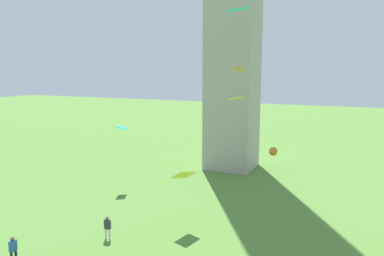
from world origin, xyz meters
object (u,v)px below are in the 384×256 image
(kite_flying_1, at_px, (239,69))
(kite_flying_5, at_px, (238,9))
(kite_flying_0, at_px, (272,151))
(kite_flying_2, at_px, (122,128))
(person_2, at_px, (13,249))
(kite_flying_7, at_px, (184,175))
(kite_flying_6, at_px, (236,98))
(person_1, at_px, (107,227))

(kite_flying_1, xyz_separation_m, kite_flying_5, (3.93, -13.28, 2.87))
(kite_flying_0, distance_m, kite_flying_2, 13.93)
(person_2, xyz_separation_m, kite_flying_7, (6.79, 8.67, 2.89))
(kite_flying_7, bearing_deg, kite_flying_1, 6.20)
(kite_flying_5, relative_size, kite_flying_6, 0.84)
(kite_flying_0, relative_size, kite_flying_1, 0.99)
(kite_flying_1, relative_size, kite_flying_2, 0.90)
(kite_flying_1, xyz_separation_m, kite_flying_2, (-10.78, -1.82, -5.42))
(kite_flying_0, height_order, kite_flying_2, kite_flying_2)
(kite_flying_1, bearing_deg, kite_flying_5, -119.68)
(kite_flying_5, xyz_separation_m, kite_flying_7, (-5.32, 5.17, -10.14))
(kite_flying_1, xyz_separation_m, kite_flying_6, (0.86, -3.61, -2.18))
(kite_flying_6, bearing_deg, kite_flying_0, -31.54)
(kite_flying_5, height_order, kite_flying_7, kite_flying_5)
(kite_flying_7, bearing_deg, person_2, 157.88)
(kite_flying_1, xyz_separation_m, kite_flying_7, (-1.40, -8.12, -7.26))
(kite_flying_0, xyz_separation_m, kite_flying_2, (-13.72, -1.92, 1.42))
(kite_flying_1, height_order, kite_flying_5, kite_flying_5)
(kite_flying_5, bearing_deg, kite_flying_0, -173.25)
(person_1, relative_size, kite_flying_5, 1.40)
(person_1, xyz_separation_m, person_2, (-3.07, -4.77, 0.02))
(kite_flying_0, relative_size, kite_flying_2, 0.89)
(person_2, bearing_deg, kite_flying_5, 96.27)
(person_2, xyz_separation_m, kite_flying_2, (-2.59, 14.97, 4.74))
(kite_flying_2, bearing_deg, person_1, -174.40)
(kite_flying_0, relative_size, kite_flying_6, 0.91)
(kite_flying_1, height_order, kite_flying_7, kite_flying_1)
(kite_flying_1, relative_size, kite_flying_7, 0.77)
(person_2, distance_m, kite_flying_5, 18.13)
(person_2, relative_size, kite_flying_2, 1.18)
(kite_flying_0, relative_size, kite_flying_7, 0.76)
(kite_flying_0, xyz_separation_m, kite_flying_7, (-4.34, -8.22, -0.43))
(person_2, height_order, kite_flying_6, kite_flying_6)
(kite_flying_5, bearing_deg, person_1, -95.41)
(kite_flying_6, bearing_deg, person_1, 142.40)
(kite_flying_5, relative_size, kite_flying_7, 0.71)
(kite_flying_6, bearing_deg, kite_flying_1, 11.22)
(person_2, bearing_deg, kite_flying_6, 135.67)
(kite_flying_0, bearing_deg, person_2, -119.86)
(kite_flying_0, bearing_deg, kite_flying_2, -168.50)
(kite_flying_5, bearing_deg, kite_flying_1, -160.98)
(person_1, height_order, kite_flying_0, kite_flying_0)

